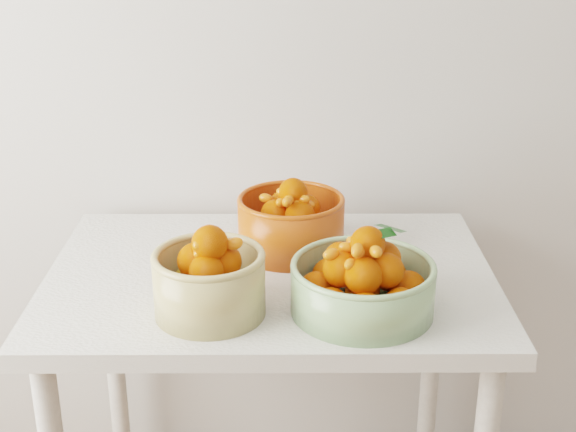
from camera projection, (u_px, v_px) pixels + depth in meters
name	position (u px, v px, depth m)	size (l,w,h in m)	color
table	(271.00, 309.00, 1.84)	(1.00, 0.70, 0.75)	silver
bowl_cream	(209.00, 280.00, 1.60)	(0.28, 0.28, 0.19)	tan
bowl_green	(363.00, 283.00, 1.61)	(0.33, 0.33, 0.19)	#8CB07A
bowl_orange	(291.00, 223.00, 1.88)	(0.32, 0.32, 0.18)	#C03B10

